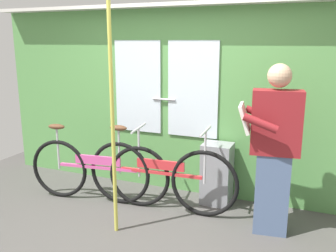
# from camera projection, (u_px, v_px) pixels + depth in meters

# --- Properties ---
(ground_plane) EXTENTS (5.91, 4.22, 0.04)m
(ground_plane) POSITION_uv_depth(u_px,v_px,m) (132.00, 242.00, 3.37)
(ground_plane) COLOR #474442
(train_door_wall) EXTENTS (4.91, 0.28, 2.19)m
(train_door_wall) POSITION_uv_depth(u_px,v_px,m) (181.00, 97.00, 4.28)
(train_door_wall) COLOR #56934C
(train_door_wall) RESTS_ON ground_plane
(bicycle_near_door) EXTENTS (1.66, 0.44, 0.90)m
(bicycle_near_door) POSITION_uv_depth(u_px,v_px,m) (97.00, 170.00, 4.11)
(bicycle_near_door) COLOR black
(bicycle_near_door) RESTS_ON ground_plane
(bicycle_leaning_behind) EXTENTS (1.68, 0.44, 0.93)m
(bicycle_leaning_behind) POSITION_uv_depth(u_px,v_px,m) (160.00, 176.00, 3.90)
(bicycle_leaning_behind) COLOR black
(bicycle_leaning_behind) RESTS_ON ground_plane
(passenger_reading_newspaper) EXTENTS (0.59, 0.50, 1.60)m
(passenger_reading_newspaper) POSITION_uv_depth(u_px,v_px,m) (274.00, 147.00, 3.33)
(passenger_reading_newspaper) COLOR slate
(passenger_reading_newspaper) RESTS_ON ground_plane
(trash_bin_by_wall) EXTENTS (0.32, 0.28, 0.69)m
(trash_bin_by_wall) POSITION_uv_depth(u_px,v_px,m) (217.00, 174.00, 4.08)
(trash_bin_by_wall) COLOR gray
(trash_bin_by_wall) RESTS_ON ground_plane
(handrail_pole) EXTENTS (0.04, 0.04, 2.15)m
(handrail_pole) POSITION_uv_depth(u_px,v_px,m) (113.00, 122.00, 3.30)
(handrail_pole) COLOR #C6C14C
(handrail_pole) RESTS_ON ground_plane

